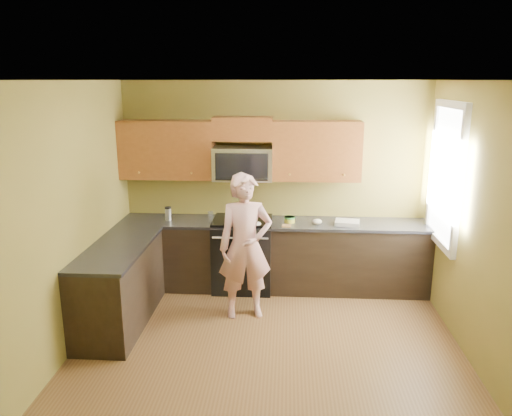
# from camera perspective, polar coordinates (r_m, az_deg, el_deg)

# --- Properties ---
(floor) EXTENTS (4.00, 4.00, 0.00)m
(floor) POSITION_cam_1_polar(r_m,az_deg,el_deg) (5.22, 1.33, -16.61)
(floor) COLOR brown
(floor) RESTS_ON ground
(ceiling) EXTENTS (4.00, 4.00, 0.00)m
(ceiling) POSITION_cam_1_polar(r_m,az_deg,el_deg) (4.46, 1.54, 14.55)
(ceiling) COLOR white
(ceiling) RESTS_ON ground
(wall_back) EXTENTS (4.00, 0.00, 4.00)m
(wall_back) POSITION_cam_1_polar(r_m,az_deg,el_deg) (6.60, 2.12, 2.76)
(wall_back) COLOR olive
(wall_back) RESTS_ON ground
(wall_front) EXTENTS (4.00, 0.00, 4.00)m
(wall_front) POSITION_cam_1_polar(r_m,az_deg,el_deg) (2.81, -0.24, -14.16)
(wall_front) COLOR olive
(wall_front) RESTS_ON ground
(wall_left) EXTENTS (0.00, 4.00, 4.00)m
(wall_left) POSITION_cam_1_polar(r_m,az_deg,el_deg) (5.14, -21.46, -1.70)
(wall_left) COLOR olive
(wall_left) RESTS_ON ground
(wall_right) EXTENTS (0.00, 4.00, 4.00)m
(wall_right) POSITION_cam_1_polar(r_m,az_deg,el_deg) (5.01, 24.98, -2.49)
(wall_right) COLOR olive
(wall_right) RESTS_ON ground
(cabinet_back_run) EXTENTS (4.00, 0.60, 0.88)m
(cabinet_back_run) POSITION_cam_1_polar(r_m,az_deg,el_deg) (6.56, 1.98, -5.58)
(cabinet_back_run) COLOR black
(cabinet_back_run) RESTS_ON floor
(cabinet_left_run) EXTENTS (0.60, 1.60, 0.88)m
(cabinet_left_run) POSITION_cam_1_polar(r_m,az_deg,el_deg) (5.85, -15.46, -8.73)
(cabinet_left_run) COLOR black
(cabinet_left_run) RESTS_ON floor
(countertop_back) EXTENTS (4.00, 0.62, 0.04)m
(countertop_back) POSITION_cam_1_polar(r_m,az_deg,el_deg) (6.41, 2.01, -1.75)
(countertop_back) COLOR black
(countertop_back) RESTS_ON cabinet_back_run
(countertop_left) EXTENTS (0.62, 1.60, 0.04)m
(countertop_left) POSITION_cam_1_polar(r_m,az_deg,el_deg) (5.68, -15.68, -4.46)
(countertop_left) COLOR black
(countertop_left) RESTS_ON cabinet_left_run
(stove) EXTENTS (0.76, 0.65, 0.95)m
(stove) POSITION_cam_1_polar(r_m,az_deg,el_deg) (6.55, -1.54, -5.29)
(stove) COLOR black
(stove) RESTS_ON floor
(microwave) EXTENTS (0.76, 0.40, 0.42)m
(microwave) POSITION_cam_1_polar(r_m,az_deg,el_deg) (6.41, -1.50, 3.32)
(microwave) COLOR silver
(microwave) RESTS_ON wall_back
(upper_cab_left) EXTENTS (1.22, 0.33, 0.75)m
(upper_cab_left) POSITION_cam_1_polar(r_m,az_deg,el_deg) (6.60, -10.07, 3.43)
(upper_cab_left) COLOR brown
(upper_cab_left) RESTS_ON wall_back
(upper_cab_right) EXTENTS (1.12, 0.33, 0.75)m
(upper_cab_right) POSITION_cam_1_polar(r_m,az_deg,el_deg) (6.43, 6.91, 3.25)
(upper_cab_right) COLOR brown
(upper_cab_right) RESTS_ON wall_back
(upper_cab_over_mw) EXTENTS (0.76, 0.33, 0.30)m
(upper_cab_over_mw) POSITION_cam_1_polar(r_m,az_deg,el_deg) (6.35, -1.51, 9.14)
(upper_cab_over_mw) COLOR brown
(upper_cab_over_mw) RESTS_ON wall_back
(window) EXTENTS (0.06, 1.06, 1.66)m
(window) POSITION_cam_1_polar(r_m,az_deg,el_deg) (6.03, 21.11, 3.56)
(window) COLOR white
(window) RESTS_ON wall_right
(woman) EXTENTS (0.70, 0.54, 1.70)m
(woman) POSITION_cam_1_polar(r_m,az_deg,el_deg) (5.67, -1.23, -4.47)
(woman) COLOR #D1686B
(woman) RESTS_ON floor
(frying_pan) EXTENTS (0.38, 0.54, 0.06)m
(frying_pan) POSITION_cam_1_polar(r_m,az_deg,el_deg) (6.34, -1.74, -1.47)
(frying_pan) COLOR black
(frying_pan) RESTS_ON stove
(butter_tub) EXTENTS (0.16, 0.16, 0.10)m
(butter_tub) POSITION_cam_1_polar(r_m,az_deg,el_deg) (6.38, 3.90, -1.68)
(butter_tub) COLOR yellow
(butter_tub) RESTS_ON countertop_back
(toast_slice) EXTENTS (0.12, 0.12, 0.01)m
(toast_slice) POSITION_cam_1_polar(r_m,az_deg,el_deg) (6.20, 3.55, -2.07)
(toast_slice) COLOR #B27F47
(toast_slice) RESTS_ON countertop_back
(napkin_a) EXTENTS (0.11, 0.12, 0.06)m
(napkin_a) POSITION_cam_1_polar(r_m,az_deg,el_deg) (6.19, 0.09, -1.87)
(napkin_a) COLOR silver
(napkin_a) RESTS_ON countertop_back
(napkin_b) EXTENTS (0.13, 0.14, 0.07)m
(napkin_b) POSITION_cam_1_polar(r_m,az_deg,el_deg) (6.33, 7.08, -1.58)
(napkin_b) COLOR silver
(napkin_b) RESTS_ON countertop_back
(dish_towel) EXTENTS (0.34, 0.29, 0.05)m
(dish_towel) POSITION_cam_1_polar(r_m,az_deg,el_deg) (6.37, 10.49, -1.67)
(dish_towel) COLOR silver
(dish_towel) RESTS_ON countertop_back
(travel_mug) EXTENTS (0.10, 0.10, 0.18)m
(travel_mug) POSITION_cam_1_polar(r_m,az_deg,el_deg) (6.57, -10.08, -1.37)
(travel_mug) COLOR silver
(travel_mug) RESTS_ON countertop_back
(glass_a) EXTENTS (0.09, 0.09, 0.12)m
(glass_a) POSITION_cam_1_polar(r_m,az_deg,el_deg) (6.78, -10.02, -0.34)
(glass_a) COLOR silver
(glass_a) RESTS_ON countertop_back
(glass_c) EXTENTS (0.09, 0.09, 0.12)m
(glass_c) POSITION_cam_1_polar(r_m,az_deg,el_deg) (6.46, -5.28, -0.94)
(glass_c) COLOR silver
(glass_c) RESTS_ON countertop_back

